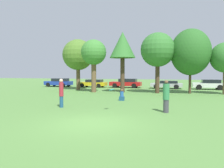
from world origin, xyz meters
name	(u,v)px	position (x,y,z in m)	size (l,w,h in m)	color
ground_plane	(92,123)	(0.00, 0.00, 0.00)	(120.00, 120.00, 0.00)	#54843D
person_thrower	(61,92)	(-3.49, 3.50, 0.98)	(0.28, 0.28, 1.87)	navy
person_catcher	(166,96)	(3.10, 3.53, 0.93)	(0.36, 0.36, 1.84)	#3F3F47
frisbee	(111,90)	(0.00, 3.16, 1.26)	(0.30, 0.30, 0.12)	#19B2D8
bystander_sitting	(122,96)	(-0.48, 7.84, 0.39)	(0.39, 0.32, 0.94)	navy
tree_0	(78,55)	(-8.41, 16.69, 4.50)	(3.98, 3.98, 6.53)	brown
tree_1	(94,53)	(-5.24, 14.05, 4.43)	(2.88, 2.88, 5.99)	brown
tree_2	(123,46)	(-2.02, 14.71, 5.24)	(2.91, 2.91, 6.82)	#473323
tree_3	(158,50)	(1.84, 14.85, 4.67)	(3.70, 3.70, 6.57)	#473323
tree_4	(191,52)	(5.23, 15.39, 4.41)	(4.17, 4.17, 6.89)	#473323
parked_car_blue	(59,82)	(-13.92, 21.35, 0.69)	(4.26, 2.05, 1.32)	#1E389E
parked_car_yellow	(93,83)	(-8.29, 21.70, 0.62)	(4.31, 1.99, 1.18)	gold
parked_car_red	(126,83)	(-3.17, 22.09, 0.71)	(4.62, 2.02, 1.33)	red
parked_car_silver	(167,84)	(2.70, 21.89, 0.60)	(4.31, 2.04, 1.09)	#B2B2B7
parked_car_white	(209,84)	(8.11, 21.79, 0.70)	(4.04, 2.01, 1.32)	silver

